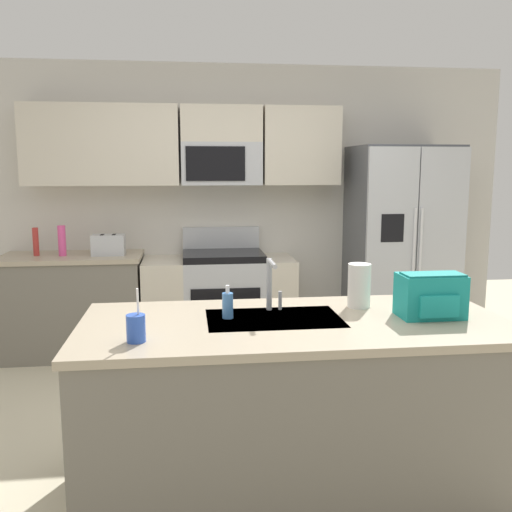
{
  "coord_description": "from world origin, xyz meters",
  "views": [
    {
      "loc": [
        -0.45,
        -3.21,
        1.66
      ],
      "look_at": [
        0.03,
        0.6,
        1.05
      ],
      "focal_mm": 39.37,
      "sensor_mm": 36.0,
      "label": 1
    }
  ],
  "objects": [
    {
      "name": "soap_dispenser",
      "position": [
        -0.25,
        -0.45,
        0.97
      ],
      "size": [
        0.06,
        0.06,
        0.17
      ],
      "color": "#4C8CD8",
      "rests_on": "island_counter"
    },
    {
      "name": "sink_faucet",
      "position": [
        -0.01,
        -0.34,
        1.07
      ],
      "size": [
        0.08,
        0.21,
        0.28
      ],
      "color": "#B7BABF",
      "rests_on": "island_counter"
    },
    {
      "name": "toaster",
      "position": [
        -1.13,
        1.75,
        0.99
      ],
      "size": [
        0.28,
        0.16,
        0.18
      ],
      "color": "#B7BABF",
      "rests_on": "back_counter"
    },
    {
      "name": "island_counter",
      "position": [
        0.08,
        -0.53,
        0.45
      ],
      "size": [
        2.14,
        0.97,
        0.9
      ],
      "color": "slate",
      "rests_on": "ground"
    },
    {
      "name": "paper_towel_roll",
      "position": [
        0.48,
        -0.31,
        1.02
      ],
      "size": [
        0.12,
        0.12,
        0.24
      ],
      "primitive_type": "cylinder",
      "color": "white",
      "rests_on": "island_counter"
    },
    {
      "name": "backpack",
      "position": [
        0.78,
        -0.55,
        1.02
      ],
      "size": [
        0.32,
        0.22,
        0.23
      ],
      "color": "teal",
      "rests_on": "island_counter"
    },
    {
      "name": "refrigerator",
      "position": [
        1.52,
        1.73,
        0.93
      ],
      "size": [
        0.9,
        0.76,
        1.85
      ],
      "color": "#4C4F54",
      "rests_on": "ground"
    },
    {
      "name": "back_counter",
      "position": [
        -1.46,
        1.8,
        0.45
      ],
      "size": [
        1.21,
        0.63,
        0.9
      ],
      "color": "slate",
      "rests_on": "ground"
    },
    {
      "name": "ground_plane",
      "position": [
        0.0,
        0.0,
        0.0
      ],
      "size": [
        9.0,
        9.0,
        0.0
      ],
      "primitive_type": "plane",
      "color": "beige",
      "rests_on": "ground"
    },
    {
      "name": "bottle_pink",
      "position": [
        -1.52,
        1.77,
        1.03
      ],
      "size": [
        0.07,
        0.07,
        0.26
      ],
      "primitive_type": "cylinder",
      "color": "#EA4C93",
      "rests_on": "back_counter"
    },
    {
      "name": "kitchen_wall_unit",
      "position": [
        -0.14,
        2.08,
        1.47
      ],
      "size": [
        5.2,
        0.43,
        2.6
      ],
      "color": "beige",
      "rests_on": "ground"
    },
    {
      "name": "pepper_mill",
      "position": [
        -1.75,
        1.8,
        1.02
      ],
      "size": [
        0.05,
        0.05,
        0.24
      ],
      "primitive_type": "cylinder",
      "color": "#B2332D",
      "rests_on": "back_counter"
    },
    {
      "name": "drink_cup_blue",
      "position": [
        -0.68,
        -0.79,
        0.96
      ],
      "size": [
        0.08,
        0.08,
        0.24
      ],
      "color": "blue",
      "rests_on": "island_counter"
    },
    {
      "name": "range_oven",
      "position": [
        -0.16,
        1.8,
        0.44
      ],
      "size": [
        1.36,
        0.61,
        1.1
      ],
      "color": "#B7BABF",
      "rests_on": "ground"
    }
  ]
}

